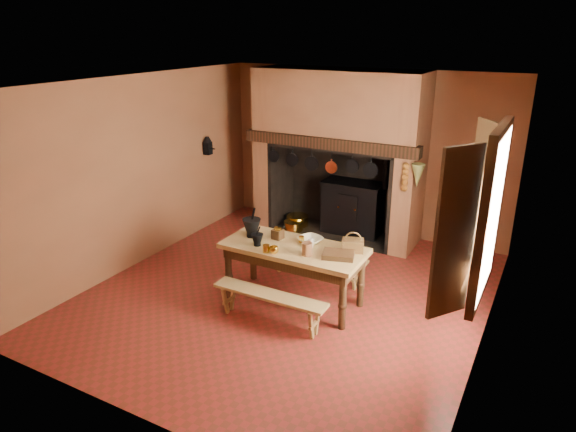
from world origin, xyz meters
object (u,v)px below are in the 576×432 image
Objects in this scene: wicker_basket at (353,245)px; mixing_bowl at (310,240)px; work_table at (294,255)px; bench_front at (270,301)px; coffee_grinder at (278,233)px; iron_range at (353,207)px.

mixing_bowl is at bearing 164.21° from wicker_basket.
work_table is at bearing -124.45° from mixing_bowl.
coffee_grinder is at bearing 112.10° from bench_front.
mixing_bowl is (0.13, 0.20, 0.16)m from work_table.
mixing_bowl is at bearing 55.55° from work_table.
coffee_grinder is at bearing -169.56° from mixing_bowl.
mixing_bowl is 0.58m from wicker_basket.
wicker_basket is at bearing 49.82° from bench_front.
iron_range is at bearing 94.50° from work_table.
coffee_grinder reaches higher than work_table.
work_table is 5.99× the size of mixing_bowl.
bench_front is (0.20, -3.23, -0.17)m from iron_range.
wicker_basket is at bearing -68.94° from iron_range.
iron_range is at bearing 98.03° from mixing_bowl.
coffee_grinder is (-0.30, 0.74, 0.56)m from bench_front.
work_table reaches higher than bench_front.
iron_range is 3.24m from bench_front.
wicker_basket reaches higher than work_table.
coffee_grinder reaches higher than bench_front.
wicker_basket is at bearing 17.13° from work_table.
iron_range is 5.23× the size of mixing_bowl.
mixing_bowl reaches higher than bench_front.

